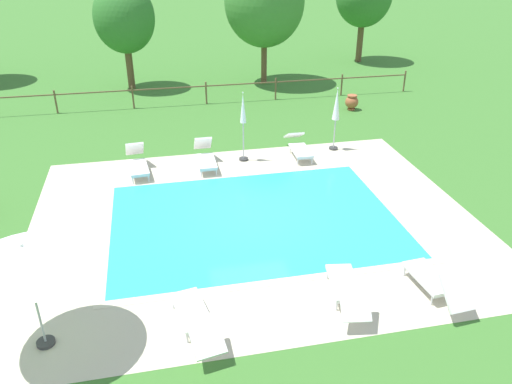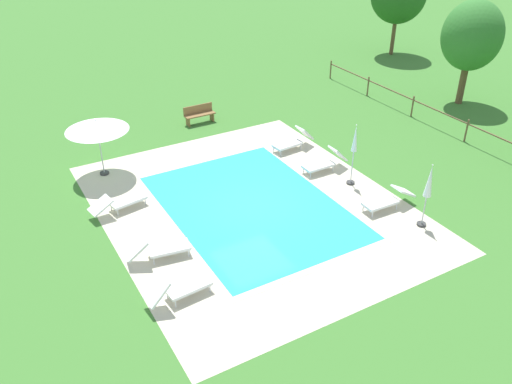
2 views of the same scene
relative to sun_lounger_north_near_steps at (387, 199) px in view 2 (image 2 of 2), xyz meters
The scene contains 16 objects.
ground_plane 4.89m from the sun_lounger_north_near_steps, 121.17° to the right, with size 160.00×160.00×0.00m, color #3D752D.
pool_deck_paving 4.89m from the sun_lounger_north_near_steps, 121.17° to the right, with size 12.41×10.14×0.01m, color beige.
swimming_pool_water 4.89m from the sun_lounger_north_near_steps, 121.17° to the right, with size 7.95×5.68×0.01m, color #2DB7C6.
pool_coping_rim 4.89m from the sun_lounger_north_near_steps, 121.17° to the right, with size 8.43×6.16×0.01m.
sun_lounger_north_near_steps is the anchor object (origin of this frame).
sun_lounger_north_mid 8.22m from the sun_lounger_north_near_steps, 98.96° to the right, with size 0.90×2.04×0.87m.
sun_lounger_north_far 3.44m from the sun_lounger_north_near_steps, behind, with size 0.60×1.92×0.93m.
sun_lounger_north_end 9.54m from the sun_lounger_north_near_steps, 118.87° to the right, with size 0.97×2.15×0.70m.
sun_lounger_south_mid 8.35m from the sun_lounger_north_near_steps, 84.85° to the right, with size 0.76×1.97×0.93m.
sun_lounger_south_far 5.74m from the sun_lounger_north_near_steps, behind, with size 0.79×1.97×0.93m.
patio_umbrella_open_foreground 11.23m from the sun_lounger_north_near_steps, 133.02° to the right, with size 2.42×2.42×2.37m.
patio_umbrella_closed_row_west 2.40m from the sun_lounger_north_near_steps, behind, with size 0.32×0.32×2.50m.
patio_umbrella_closed_row_mid_west 1.91m from the sun_lounger_north_near_steps, 11.53° to the left, with size 0.32×0.32×2.36m.
wooden_bench_lawn_side 10.72m from the sun_lounger_north_near_steps, 165.84° to the right, with size 0.46×1.50×0.87m.
perimeter_fence 7.33m from the sun_lounger_north_near_steps, 110.16° to the left, with size 20.26×0.08×1.05m.
tree_far_west 12.37m from the sun_lounger_north_near_steps, 120.08° to the left, with size 2.98×2.98×5.26m.
Camera 2 is at (14.24, -7.95, 10.30)m, focal length 37.30 mm.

